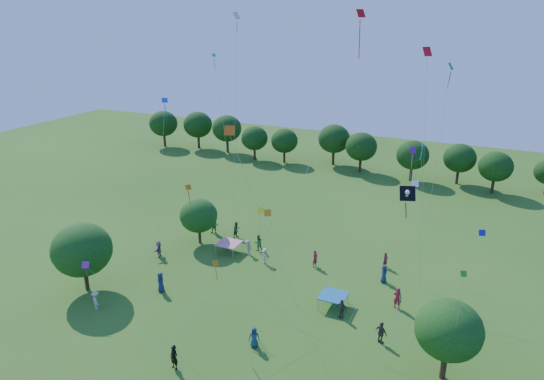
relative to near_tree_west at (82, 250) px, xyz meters
The scene contains 40 objects.
near_tree_west is the anchor object (origin of this frame).
near_tree_north 12.92m from the near_tree_west, 71.73° to the left, with size 4.00×4.00×4.99m.
near_tree_east 30.33m from the near_tree_west, ahead, with size 4.41×4.41×5.82m.
treeline 47.02m from the near_tree_west, 71.26° to the left, with size 88.01×8.77×6.77m.
tent_red_stripe 14.40m from the near_tree_west, 55.40° to the left, with size 2.20×2.20×1.10m.
tent_blue 22.10m from the near_tree_west, 17.48° to the left, with size 2.20×2.20×1.10m.
man_in_black 14.60m from the near_tree_west, 21.92° to the right, with size 0.69×0.45×1.86m, color black.
crowd_person_0 17.54m from the near_tree_west, ahead, with size 0.82×0.44×1.66m, color navy.
crowd_person_1 27.40m from the near_tree_west, 18.48° to the left, with size 0.72×0.46×1.92m, color maroon.
crowd_person_2 16.94m from the near_tree_west, 65.14° to the left, with size 0.90×0.49×1.83m, color #285022.
crowd_person_3 16.91m from the near_tree_west, 41.50° to the left, with size 1.05×0.47×1.61m, color beige.
crowd_person_4 22.84m from the near_tree_west, 13.60° to the left, with size 0.98×0.45×1.68m, color #443E36.
crowd_person_5 8.59m from the near_tree_west, 75.32° to the left, with size 1.61×0.58×1.73m, color #824C7A.
crowd_person_6 27.07m from the near_tree_west, 27.34° to the left, with size 0.86×0.46×1.74m, color navy.
crowd_person_7 21.41m from the near_tree_west, 35.87° to the left, with size 0.66×0.43×1.77m, color maroon.
crowd_person_8 15.82m from the near_tree_west, 74.18° to the left, with size 0.93×0.50×1.88m, color #265938.
crowd_person_9 15.96m from the near_tree_west, 50.20° to the left, with size 1.05×0.47×1.60m, color #A79E85.
crowd_person_10 26.05m from the near_tree_west, ahead, with size 1.04×0.47×1.77m, color #3F3832.
crowd_person_12 7.37m from the near_tree_west, 21.69° to the left, with size 0.91×0.49×1.84m, color #1A274B.
crowd_person_13 28.07m from the near_tree_west, 32.92° to the left, with size 0.59×0.38×1.58m, color maroon.
crowd_person_14 17.25m from the near_tree_west, 51.53° to the left, with size 0.86×0.47×1.75m, color #2A632F.
crowd_person_15 4.79m from the near_tree_west, 33.75° to the right, with size 1.09×0.49×1.67m, color beige.
pirate_kite 27.76m from the near_tree_west, ahead, with size 3.77×1.90×11.03m.
red_high_kite 26.65m from the near_tree_west, 26.38° to the left, with size 5.14×8.13×22.33m.
small_kite_0 30.36m from the near_tree_west, 14.39° to the left, with size 1.44×3.04×19.96m.
small_kite_1 12.78m from the near_tree_west, 10.27° to the right, with size 7.81×2.04×11.36m.
small_kite_2 15.85m from the near_tree_west, 31.56° to the left, with size 2.28×3.74×6.01m.
small_kite_3 32.42m from the near_tree_west, 25.04° to the left, with size 0.81×1.06×18.48m.
small_kite_4 32.94m from the near_tree_west, 20.43° to the left, with size 4.49×3.41×5.55m.
small_kite_5 3.53m from the near_tree_west, 36.63° to the right, with size 3.17×1.63×3.08m.
small_kite_6 30.95m from the near_tree_west, 34.99° to the left, with size 1.83×5.12×6.88m.
small_kite_7 20.39m from the near_tree_west, 75.72° to the left, with size 4.09×3.02×18.10m.
small_kite_8 19.99m from the near_tree_west, ahead, with size 3.66×4.87×15.67m.
small_kite_9 15.05m from the near_tree_west, ahead, with size 6.49×2.34×4.97m.
small_kite_10 17.64m from the near_tree_west, 10.37° to the left, with size 3.95×1.74×7.93m.
small_kite_11 30.85m from the near_tree_west, ahead, with size 0.41×1.15×7.97m.
small_kite_12 12.32m from the near_tree_west, 62.43° to the left, with size 1.28×2.09×14.94m.
small_kite_13 27.88m from the near_tree_west, ahead, with size 0.89×3.51×13.58m.
small_kite_14 19.40m from the near_tree_west, 28.08° to the left, with size 3.12×3.80×22.11m.
small_kite_15 29.55m from the near_tree_west, 24.47° to the left, with size 0.83×1.87×12.30m.
Camera 1 is at (14.09, -16.61, 23.16)m, focal length 32.00 mm.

